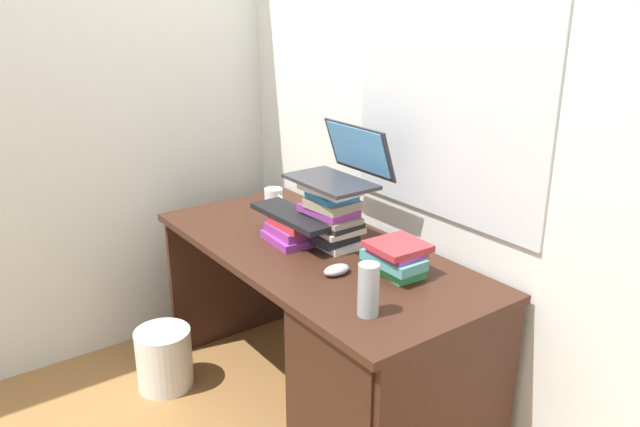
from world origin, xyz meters
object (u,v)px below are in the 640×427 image
at_px(book_stack_side, 396,258).
at_px(water_bottle, 368,290).
at_px(desk, 371,368).
at_px(keyboard, 293,216).
at_px(book_stack_keyboard_riser, 293,231).
at_px(computer_mouse, 337,270).
at_px(book_stack_tall, 330,215).
at_px(wastebasket, 164,358).
at_px(laptop, 342,168).
at_px(mug, 274,199).

bearing_deg(book_stack_side, water_bottle, -58.37).
relative_size(desk, keyboard, 3.53).
distance_m(desk, book_stack_keyboard_riser, 0.62).
xyz_separation_m(book_stack_keyboard_riser, computer_mouse, (0.35, -0.05, -0.03)).
height_order(book_stack_tall, keyboard, book_stack_tall).
bearing_deg(computer_mouse, wastebasket, -153.34).
xyz_separation_m(laptop, water_bottle, (0.53, -0.30, -0.22)).
bearing_deg(wastebasket, mug, 88.57).
bearing_deg(book_stack_side, book_stack_keyboard_riser, -166.61).
relative_size(book_stack_side, keyboard, 0.52).
xyz_separation_m(desk, computer_mouse, (-0.14, -0.05, 0.34)).
height_order(book_stack_keyboard_riser, book_stack_side, book_stack_side).
distance_m(desk, wastebasket, 1.02).
height_order(laptop, computer_mouse, laptop).
relative_size(book_stack_tall, laptop, 0.70).
bearing_deg(desk, mug, 170.32).
bearing_deg(computer_mouse, mug, 164.65).
distance_m(desk, laptop, 0.75).
bearing_deg(water_bottle, book_stack_tall, 154.53).
bearing_deg(wastebasket, book_stack_tall, 46.09).
bearing_deg(book_stack_tall, book_stack_keyboard_riser, -139.07).
relative_size(mug, water_bottle, 0.72).
relative_size(book_stack_tall, water_bottle, 1.49).
height_order(book_stack_side, wastebasket, book_stack_side).
distance_m(laptop, wastebasket, 1.18).
height_order(book_stack_tall, water_bottle, book_stack_tall).
bearing_deg(water_bottle, laptop, 149.98).
distance_m(book_stack_side, mug, 0.86).
relative_size(book_stack_side, wastebasket, 0.81).
bearing_deg(book_stack_keyboard_riser, book_stack_tall, 40.93).
bearing_deg(desk, book_stack_side, 98.65).
bearing_deg(mug, keyboard, -21.17).
xyz_separation_m(book_stack_tall, computer_mouse, (0.24, -0.15, -0.10)).
bearing_deg(book_stack_keyboard_riser, mug, 158.78).
bearing_deg(desk, book_stack_tall, 165.28).
bearing_deg(book_stack_keyboard_riser, laptop, 52.83).
distance_m(book_stack_tall, mug, 0.50).
xyz_separation_m(book_stack_keyboard_riser, keyboard, (0.00, 0.00, 0.06)).
bearing_deg(keyboard, desk, -1.15).
height_order(book_stack_side, water_bottle, water_bottle).
distance_m(book_stack_tall, keyboard, 0.15).
height_order(mug, wastebasket, mug).
height_order(desk, book_stack_tall, book_stack_tall).
height_order(desk, wastebasket, desk).
xyz_separation_m(book_stack_keyboard_riser, mug, (-0.38, 0.15, 0.00)).
bearing_deg(book_stack_keyboard_riser, wastebasket, -132.58).
xyz_separation_m(laptop, computer_mouse, (0.24, -0.21, -0.29)).
relative_size(desk, wastebasket, 5.45).
distance_m(mug, wastebasket, 0.86).
bearing_deg(wastebasket, book_stack_side, 31.93).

